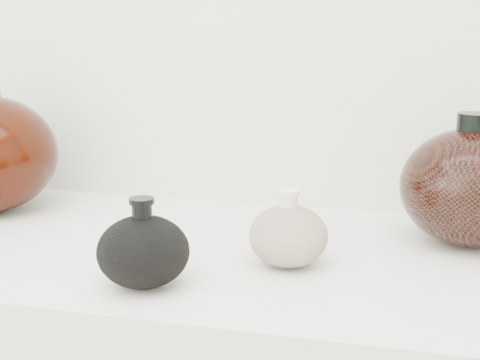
# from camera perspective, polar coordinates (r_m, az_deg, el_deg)

# --- Properties ---
(black_gourd_vase) EXTENTS (0.12, 0.12, 0.11)m
(black_gourd_vase) POSITION_cam_1_polar(r_m,az_deg,el_deg) (0.81, -8.25, -6.00)
(black_gourd_vase) COLOR black
(black_gourd_vase) RESTS_ON display_counter
(cream_gourd_vase) EXTENTS (0.13, 0.13, 0.10)m
(cream_gourd_vase) POSITION_cam_1_polar(r_m,az_deg,el_deg) (0.87, 4.15, -4.71)
(cream_gourd_vase) COLOR beige
(cream_gourd_vase) RESTS_ON display_counter
(right_round_pot) EXTENTS (0.24, 0.24, 0.19)m
(right_round_pot) POSITION_cam_1_polar(r_m,az_deg,el_deg) (0.99, 19.06, -0.55)
(right_round_pot) COLOR black
(right_round_pot) RESTS_ON display_counter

